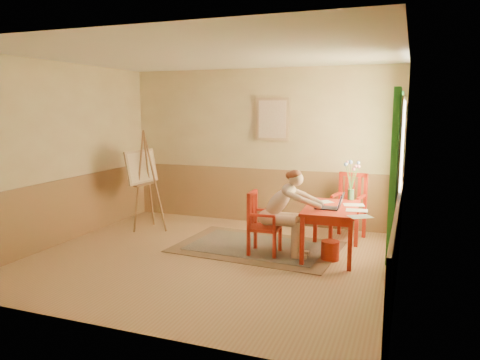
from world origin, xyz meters
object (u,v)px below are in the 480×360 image
at_px(figure, 284,209).
at_px(laptop, 332,206).
at_px(chair_back, 349,206).
at_px(easel, 143,171).
at_px(chair_left, 262,223).
at_px(table, 332,213).

xyz_separation_m(figure, laptop, (0.65, 0.09, 0.08)).
bearing_deg(figure, chair_back, 59.05).
height_order(figure, laptop, figure).
height_order(chair_back, easel, easel).
distance_m(chair_left, figure, 0.40).
relative_size(chair_left, figure, 0.73).
bearing_deg(chair_left, figure, 4.67).
distance_m(chair_back, easel, 3.53).
height_order(laptop, easel, easel).
xyz_separation_m(table, figure, (-0.63, -0.25, 0.06)).
distance_m(chair_left, easel, 2.52).
relative_size(chair_left, easel, 0.53).
bearing_deg(chair_back, table, -96.89).
bearing_deg(chair_back, laptop, -95.01).
xyz_separation_m(figure, easel, (-2.69, 0.62, 0.33)).
distance_m(chair_left, laptop, 1.03).
bearing_deg(easel, chair_back, 10.46).
bearing_deg(table, laptop, -82.77).
relative_size(table, figure, 0.98).
bearing_deg(laptop, chair_left, -172.97).
relative_size(figure, laptop, 3.27).
distance_m(chair_left, chair_back, 1.67).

